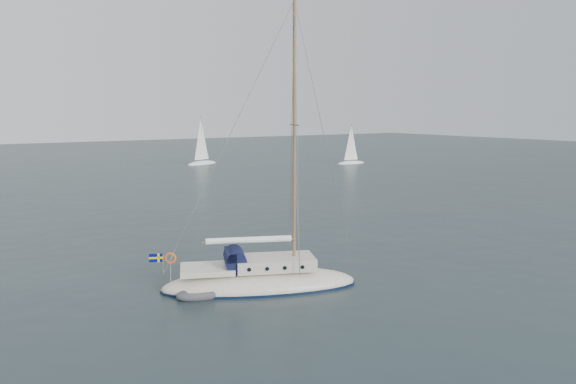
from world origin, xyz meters
TOP-DOWN VIEW (x-y plane):
  - ground at (0.00, 0.00)m, footprint 300.00×300.00m
  - sailboat at (-1.41, 1.99)m, footprint 10.66×3.19m
  - dinghy at (-4.43, 2.31)m, footprint 2.82×1.27m
  - distant_yacht_b at (46.96, 52.92)m, footprint 5.53×2.95m
  - distant_yacht_c at (24.81, 66.22)m, footprint 6.57×3.50m

SIDE VIEW (x-z plane):
  - ground at x=0.00m, z-range 0.00..0.00m
  - dinghy at x=-4.43m, z-range -0.02..0.38m
  - sailboat at x=-1.41m, z-range -6.44..8.74m
  - distant_yacht_b at x=46.96m, z-range -0.53..6.79m
  - distant_yacht_c at x=24.81m, z-range -0.63..8.07m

